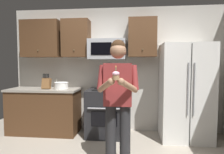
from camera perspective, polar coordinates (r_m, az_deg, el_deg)
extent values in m
cube|color=beige|center=(4.24, 1.08, 2.10)|extent=(4.40, 0.10, 2.60)
cube|color=black|center=(3.99, -1.61, -10.23)|extent=(0.76, 0.66, 0.92)
cube|color=black|center=(3.68, -2.32, -12.10)|extent=(0.48, 0.01, 0.28)
cylinder|color=#99999E|center=(3.60, -2.39, -9.15)|extent=(0.60, 0.03, 0.03)
cylinder|color=black|center=(3.79, -4.61, -3.80)|extent=(0.18, 0.18, 0.01)
cylinder|color=black|center=(3.74, 0.83, -3.89)|extent=(0.18, 0.18, 0.01)
cylinder|color=black|center=(4.07, -3.88, -3.28)|extent=(0.18, 0.18, 0.01)
cylinder|color=black|center=(4.02, 1.19, -3.35)|extent=(0.18, 0.18, 0.01)
cube|color=#9EA0A5|center=(4.00, -1.41, 8.01)|extent=(0.74, 0.40, 0.40)
cube|color=black|center=(3.81, -3.18, 8.21)|extent=(0.40, 0.01, 0.24)
cube|color=black|center=(3.77, 2.14, 8.26)|extent=(0.16, 0.01, 0.30)
cube|color=white|center=(3.95, 20.43, -4.10)|extent=(0.90, 0.72, 1.80)
cylinder|color=gray|center=(3.57, 21.18, -3.34)|extent=(0.02, 0.02, 0.90)
cylinder|color=gray|center=(3.60, 22.72, -3.33)|extent=(0.02, 0.02, 0.90)
cube|color=black|center=(3.61, 21.87, -4.89)|extent=(0.01, 0.01, 1.74)
cube|color=#4C301C|center=(4.47, -19.73, 10.31)|extent=(0.80, 0.34, 0.76)
sphere|color=brown|center=(4.29, -20.71, 7.22)|extent=(0.03, 0.03, 0.03)
cube|color=#4C301C|center=(4.20, -10.31, 10.90)|extent=(0.55, 0.34, 0.76)
sphere|color=brown|center=(4.01, -11.00, 7.64)|extent=(0.03, 0.03, 0.03)
cube|color=#4C301C|center=(4.04, 8.76, 11.20)|extent=(0.55, 0.34, 0.76)
sphere|color=brown|center=(3.84, 8.85, 7.84)|extent=(0.03, 0.03, 0.03)
cube|color=#4C301C|center=(4.38, -18.94, -9.44)|extent=(1.40, 0.62, 0.88)
cube|color=gray|center=(4.29, -19.08, -3.45)|extent=(1.44, 0.66, 0.04)
cube|color=brown|center=(4.20, -18.47, -1.81)|extent=(0.16, 0.15, 0.24)
cylinder|color=black|center=(4.20, -19.31, 0.29)|extent=(0.02, 0.04, 0.09)
cylinder|color=black|center=(4.18, -18.97, 0.28)|extent=(0.02, 0.04, 0.09)
cylinder|color=black|center=(4.17, -18.63, 0.28)|extent=(0.02, 0.04, 0.09)
cylinder|color=black|center=(4.16, -18.28, 0.28)|extent=(0.02, 0.04, 0.09)
cylinder|color=black|center=(4.15, -17.94, 0.28)|extent=(0.02, 0.04, 0.09)
cylinder|color=white|center=(4.16, -14.50, -2.45)|extent=(0.28, 0.28, 0.13)
torus|color=white|center=(4.15, -14.51, -1.59)|extent=(0.29, 0.29, 0.02)
cylinder|color=#262628|center=(2.88, -0.35, -16.50)|extent=(0.15, 0.15, 0.86)
cylinder|color=#262628|center=(2.87, 3.80, -16.61)|extent=(0.15, 0.15, 0.86)
cube|color=maroon|center=(2.71, 1.75, -2.13)|extent=(0.38, 0.22, 0.58)
sphere|color=#A37556|center=(2.70, 1.78, 7.64)|extent=(0.22, 0.22, 0.22)
sphere|color=#382314|center=(2.71, 1.79, 8.68)|extent=(0.20, 0.20, 0.20)
cylinder|color=maroon|center=(2.69, -3.07, -0.13)|extent=(0.15, 0.18, 0.35)
cylinder|color=#A37556|center=(2.53, -1.96, -2.57)|extent=(0.26, 0.33, 0.21)
sphere|color=#A37556|center=(2.39, -0.26, -1.32)|extent=(0.09, 0.09, 0.09)
cylinder|color=maroon|center=(2.66, 6.55, -0.20)|extent=(0.15, 0.18, 0.35)
cylinder|color=#A37556|center=(2.51, 4.85, -2.65)|extent=(0.26, 0.33, 0.21)
sphere|color=#A37556|center=(2.38, 2.62, -1.34)|extent=(0.09, 0.09, 0.09)
cylinder|color=#A87F56|center=(2.36, 1.14, -0.23)|extent=(0.08, 0.08, 0.06)
ellipsoid|color=#F2B2CC|center=(2.35, 1.14, 0.98)|extent=(0.09, 0.09, 0.06)
cylinder|color=#4CBF66|center=(2.35, 1.14, 2.13)|extent=(0.01, 0.01, 0.06)
ellipsoid|color=#FFD159|center=(2.35, 1.14, 3.04)|extent=(0.01, 0.01, 0.02)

